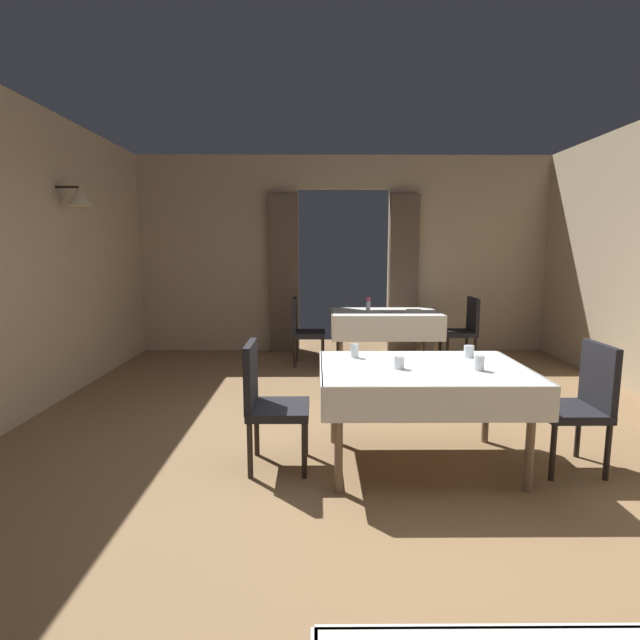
# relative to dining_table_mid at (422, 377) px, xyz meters

# --- Properties ---
(ground) EXTENTS (10.08, 10.08, 0.00)m
(ground) POSITION_rel_dining_table_mid_xyz_m (-0.35, -0.03, -0.67)
(ground) COLOR olive
(wall_back) EXTENTS (6.40, 0.27, 3.00)m
(wall_back) POSITION_rel_dining_table_mid_xyz_m (-0.35, 4.15, 0.84)
(wall_back) COLOR tan
(wall_back) RESTS_ON ground
(dining_table_mid) EXTENTS (1.50, 1.06, 0.75)m
(dining_table_mid) POSITION_rel_dining_table_mid_xyz_m (0.00, 0.00, 0.00)
(dining_table_mid) COLOR #7A604C
(dining_table_mid) RESTS_ON ground
(dining_table_far) EXTENTS (1.47, 0.93, 0.75)m
(dining_table_far) POSITION_rel_dining_table_mid_xyz_m (0.16, 3.11, -0.02)
(dining_table_far) COLOR #7A604C
(dining_table_far) RESTS_ON ground
(chair_mid_left) EXTENTS (0.44, 0.44, 0.93)m
(chair_mid_left) POSITION_rel_dining_table_mid_xyz_m (-1.13, -0.03, -0.15)
(chair_mid_left) COLOR black
(chair_mid_left) RESTS_ON ground
(chair_mid_right) EXTENTS (0.44, 0.44, 0.93)m
(chair_mid_right) POSITION_rel_dining_table_mid_xyz_m (1.13, -0.08, -0.15)
(chair_mid_right) COLOR black
(chair_mid_right) RESTS_ON ground
(chair_far_left) EXTENTS (0.45, 0.44, 0.93)m
(chair_far_left) POSITION_rel_dining_table_mid_xyz_m (-0.96, 3.17, -0.15)
(chair_far_left) COLOR black
(chair_far_left) RESTS_ON ground
(chair_far_right) EXTENTS (0.44, 0.44, 0.93)m
(chair_far_right) POSITION_rel_dining_table_mid_xyz_m (1.28, 3.19, -0.15)
(chair_far_right) COLOR black
(chair_far_right) RESTS_ON ground
(glass_mid_a) EXTENTS (0.07, 0.07, 0.11)m
(glass_mid_a) POSITION_rel_dining_table_mid_xyz_m (0.37, -0.12, 0.13)
(glass_mid_a) COLOR silver
(glass_mid_a) RESTS_ON dining_table_mid
(glass_mid_b) EXTENTS (0.08, 0.08, 0.09)m
(glass_mid_b) POSITION_rel_dining_table_mid_xyz_m (0.43, 0.29, 0.13)
(glass_mid_b) COLOR silver
(glass_mid_b) RESTS_ON dining_table_mid
(glass_mid_c) EXTENTS (0.07, 0.07, 0.11)m
(glass_mid_c) POSITION_rel_dining_table_mid_xyz_m (-0.48, 0.29, 0.13)
(glass_mid_c) COLOR silver
(glass_mid_c) RESTS_ON dining_table_mid
(glass_mid_d) EXTENTS (0.08, 0.08, 0.09)m
(glass_mid_d) POSITION_rel_dining_table_mid_xyz_m (-0.19, -0.07, 0.13)
(glass_mid_d) COLOR silver
(glass_mid_d) RESTS_ON dining_table_mid
(flower_vase_far) EXTENTS (0.07, 0.07, 0.20)m
(flower_vase_far) POSITION_rel_dining_table_mid_xyz_m (-0.06, 3.22, 0.19)
(flower_vase_far) COLOR silver
(flower_vase_far) RESTS_ON dining_table_far
(plate_far_b) EXTENTS (0.21, 0.21, 0.01)m
(plate_far_b) POSITION_rel_dining_table_mid_xyz_m (0.58, 3.22, 0.09)
(plate_far_b) COLOR white
(plate_far_b) RESTS_ON dining_table_far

